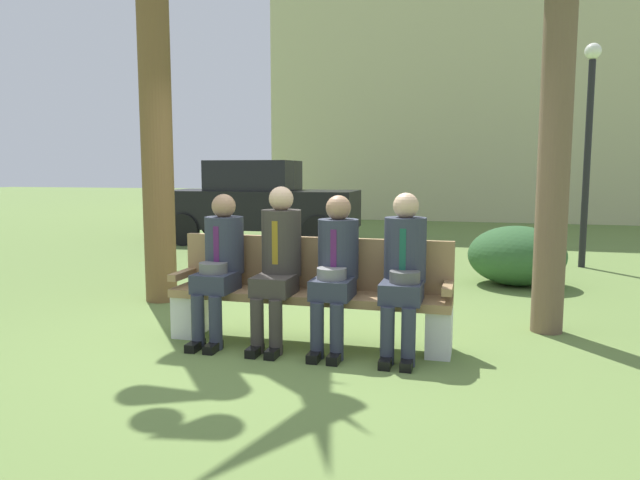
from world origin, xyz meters
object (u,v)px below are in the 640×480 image
Objects in this scene: seated_man_rightmost at (404,266)px; shrub_near_bench at (517,256)px; seated_man_leftmost at (220,259)px; parked_car_near at (260,202)px; park_bench at (310,292)px; seated_man_centerleft at (278,257)px; street_lamp at (589,131)px; seated_man_centerright at (335,264)px; building_backdrop at (519,42)px.

shrub_near_bench is at bearing 71.84° from seated_man_rightmost.
parked_car_near is (-2.15, 6.58, 0.13)m from seated_man_leftmost.
shrub_near_bench is at bearing -34.55° from parked_car_near.
park_bench is 0.41m from seated_man_centerleft.
seated_man_rightmost is 0.39× the size of street_lamp.
seated_man_centerright is at bearing -64.15° from parked_car_near.
seated_man_centerright is 0.32× the size of parked_car_near.
seated_man_centerright is 3.66m from shrub_near_bench.
seated_man_rightmost is at bearing -0.53° from seated_man_centerleft.
parked_car_near is at bearing -117.83° from building_backdrop.
park_bench is 1.89× the size of seated_man_centerright.
building_backdrop is (2.61, 16.92, 5.44)m from park_bench.
seated_man_rightmost is (0.82, -0.14, 0.29)m from park_bench.
seated_man_rightmost is 0.08× the size of building_backdrop.
seated_man_centerleft is at bearing -99.49° from building_backdrop.
seated_man_leftmost is 6.92m from parked_car_near.
seated_man_leftmost is at bearing -179.90° from seated_man_rightmost.
seated_man_centerleft is at bearing -67.77° from parked_car_near.
parked_car_near is (-2.68, 6.56, 0.09)m from seated_man_centerleft.
shrub_near_bench is (2.66, 3.26, -0.33)m from seated_man_leftmost.
street_lamp is at bearing 61.66° from seated_man_centerright.
park_bench reaches higher than shrub_near_bench.
seated_man_centerleft is (-0.24, -0.13, 0.31)m from park_bench.
park_bench is at bearing -65.56° from parked_car_near.
seated_man_leftmost is 0.53m from seated_man_centerleft.
seated_man_leftmost is at bearing -71.86° from parked_car_near.
park_bench is 0.72× the size of street_lamp.
street_lamp is (2.70, 5.01, 1.36)m from seated_man_centerright.
seated_man_rightmost is at bearing -60.33° from parked_car_near.
seated_man_centerleft is at bearing 1.37° from seated_man_leftmost.
seated_man_leftmost is 1.03m from seated_man_centerright.
building_backdrop reaches higher than parked_car_near.
building_backdrop reaches higher than street_lamp.
parked_car_near is at bearing 108.14° from seated_man_leftmost.
seated_man_rightmost is at bearing 0.10° from seated_man_leftmost.
park_bench is at bearing 170.59° from seated_man_rightmost.
seated_man_centerleft reaches higher than seated_man_centerright.
seated_man_centerleft is 7.09m from parked_car_near.
seated_man_centerleft reaches higher than seated_man_leftmost.
seated_man_centerright is (0.26, -0.14, 0.27)m from park_bench.
street_lamp is (5.89, -1.57, 1.23)m from parked_car_near.
seated_man_leftmost is 1.03× the size of shrub_near_bench.
seated_man_centerright is at bearing -28.01° from park_bench.
park_bench is 3.65m from shrub_near_bench.
building_backdrop is (2.85, 17.04, 5.13)m from seated_man_centerleft.
seated_man_centerleft is (0.53, 0.01, 0.04)m from seated_man_leftmost.
seated_man_leftmost is 1.00× the size of seated_man_centerright.
building_backdrop is at bearing 78.80° from seated_man_leftmost.
seated_man_centerright is (0.50, -0.01, -0.04)m from seated_man_centerleft.
shrub_near_bench is at bearing 56.72° from seated_man_centerleft.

